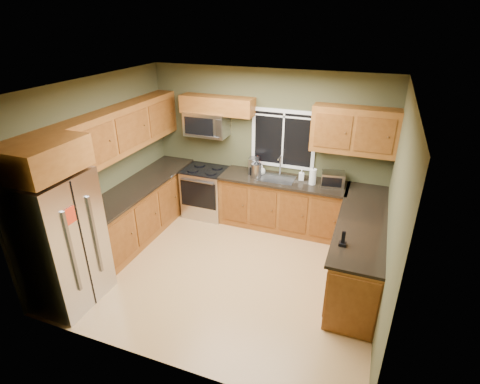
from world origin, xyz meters
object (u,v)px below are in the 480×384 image
Objects in this scene: range at (206,192)px; soap_bottle_b at (301,175)px; refrigerator at (61,241)px; soap_bottle_c at (262,170)px; coffee_maker at (254,166)px; cordless_phone at (343,241)px; microwave at (207,124)px; soap_bottle_a at (257,164)px; kettle at (256,170)px; paper_towel_roll at (313,177)px; toaster_oven at (333,179)px.

range is 5.05× the size of soap_bottle_b.
soap_bottle_c is at bearing 58.75° from refrigerator.
refrigerator is 1.92× the size of range.
range is 3.35× the size of coffee_maker.
coffee_maker reaches higher than soap_bottle_c.
soap_bottle_b is 1.12× the size of soap_bottle_c.
soap_bottle_b is 1.99m from cordless_phone.
cordless_phone is (1.74, -1.77, -0.07)m from coffee_maker.
microwave reaches higher than soap_bottle_a.
soap_bottle_c is 0.85× the size of cordless_phone.
refrigerator is at bearing -118.15° from soap_bottle_a.
microwave is 1.21m from kettle.
refrigerator is 2.89m from range.
paper_towel_roll is at bearing -6.49° from soap_bottle_c.
soap_bottle_c is at bearing -2.15° from microwave.
range is 1.27m from microwave.
range is at bearing -176.71° from soap_bottle_b.
toaster_oven is at bearing 10.71° from paper_towel_roll.
cordless_phone is (2.64, -1.68, 0.53)m from range.
cordless_phone is at bearing -44.54° from kettle.
soap_bottle_b is 0.95× the size of cordless_phone.
kettle is at bearing -176.73° from paper_towel_roll.
soap_bottle_a reaches higher than toaster_oven.
kettle reaches higher than paper_towel_roll.
coffee_maker is 0.96× the size of paper_towel_roll.
range is 3.17m from cordless_phone.
refrigerator reaches higher than soap_bottle_a.
range is 2.33× the size of toaster_oven.
paper_towel_roll reaches higher than range.
cordless_phone is (0.89, -1.78, -0.03)m from soap_bottle_b.
refrigerator reaches higher than soap_bottle_b.
toaster_oven is 1.49× the size of soap_bottle_a.
kettle is at bearing -167.85° from soap_bottle_b.
range is 1.84m from soap_bottle_b.
soap_bottle_a is at bearing 61.85° from refrigerator.
coffee_maker is at bearing 6.03° from range.
kettle is at bearing 58.05° from refrigerator.
paper_towel_roll is at bearing -5.48° from coffee_maker.
coffee_maker is 0.85m from soap_bottle_b.
range is at bearing -174.73° from soap_bottle_c.
soap_bottle_c is (-0.91, 0.10, -0.05)m from paper_towel_roll.
refrigerator is at bearing -103.34° from microwave.
soap_bottle_c is (-1.23, 0.04, -0.03)m from toaster_oven.
soap_bottle_a is 2.57m from cordless_phone.
range is 3.23× the size of paper_towel_roll.
microwave reaches higher than range.
range is 5.67× the size of soap_bottle_c.
toaster_oven is 0.33m from paper_towel_roll.
microwave is 1.13m from soap_bottle_a.
coffee_maker is 1.44× the size of cordless_phone.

